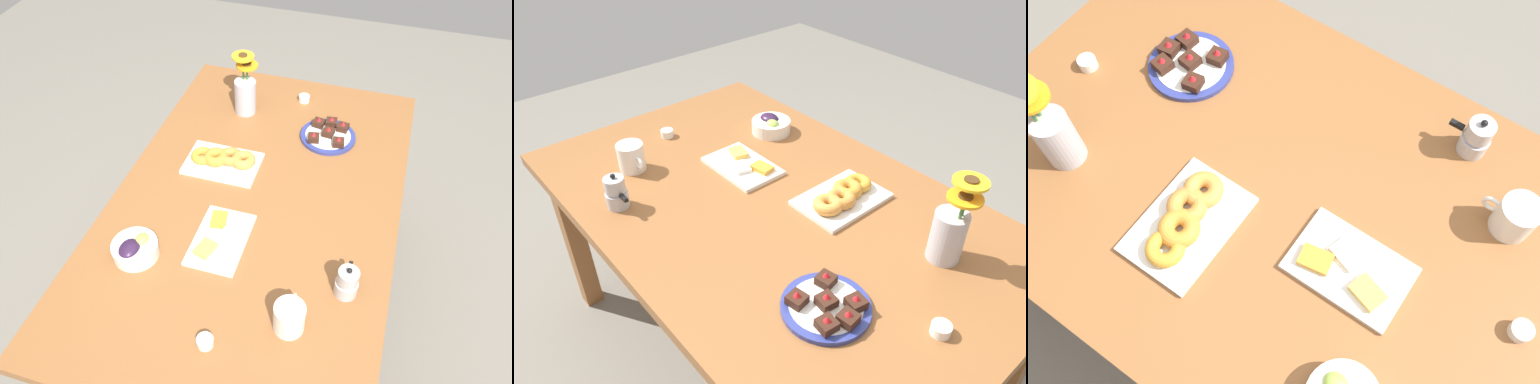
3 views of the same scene
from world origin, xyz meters
The scene contains 11 objects.
ground_plane centered at (0.00, 0.00, 0.00)m, with size 6.00×6.00×0.00m, color slate.
dining_table centered at (0.00, 0.00, 0.65)m, with size 1.60×1.00×0.74m.
coffee_mug centered at (-0.45, -0.23, 0.79)m, with size 0.13×0.09×0.10m.
grape_bowl centered at (-0.34, 0.30, 0.77)m, with size 0.15×0.15×0.07m.
cheese_platter centered at (-0.21, 0.06, 0.75)m, with size 0.26×0.17×0.03m.
croissant_platter centered at (0.15, 0.17, 0.76)m, with size 0.19×0.28×0.05m.
jam_cup_honey centered at (0.64, -0.03, 0.76)m, with size 0.05×0.05×0.03m.
jam_cup_berry centered at (-0.57, -0.02, 0.76)m, with size 0.05×0.05×0.03m.
dessert_plate centered at (0.42, -0.18, 0.75)m, with size 0.22×0.22×0.05m.
flower_vase centered at (0.50, 0.20, 0.83)m, with size 0.11×0.10×0.26m.
moka_pot centered at (-0.29, -0.37, 0.79)m, with size 0.11×0.07×0.12m.
Camera 2 is at (0.95, -0.81, 1.68)m, focal length 35.00 mm.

